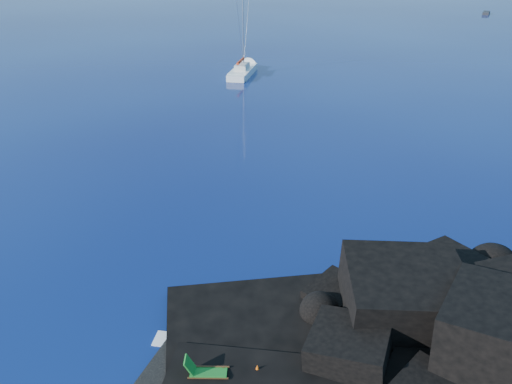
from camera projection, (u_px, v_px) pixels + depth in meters
The scene contains 5 objects.
surf_foam at pixel (284, 323), 22.43m from camera, with size 10.00×8.00×0.06m, color white, non-canonical shape.
sailboat at pixel (243, 75), 66.92m from camera, with size 2.49×11.86×12.44m, color white, non-canonical shape.
deck_chair at pixel (208, 368), 18.81m from camera, with size 1.59×0.69×1.09m, color #197323, non-canonical shape.
marker_cone at pixel (257, 370), 19.15m from camera, with size 0.32×0.32×0.48m, color #FF600D.
distant_boat_a at pixel (486, 14), 129.48m from camera, with size 1.55×4.99×0.67m, color black.
Camera 1 is at (7.90, -12.39, 15.12)m, focal length 35.00 mm.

